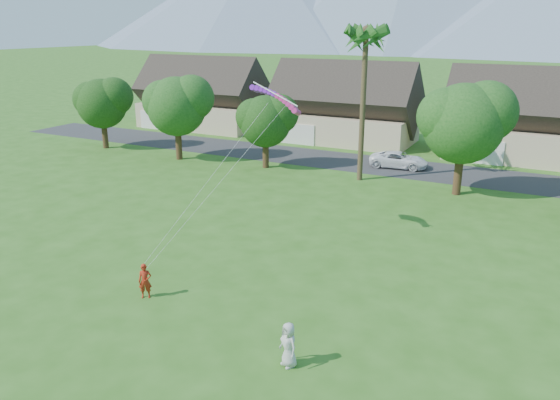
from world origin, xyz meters
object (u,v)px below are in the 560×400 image
Objects in this scene: watcher at (289,345)px; parafoil_kite at (278,96)px; parked_car at (399,160)px; kite_flyer at (145,281)px.

watcher is 15.29m from parafoil_kite.
watcher is 0.35× the size of parked_car.
watcher is at bearing -63.48° from parafoil_kite.
parafoil_kite is at bearing 168.74° from parked_car.
parafoil_kite reaches higher than parked_car.
kite_flyer is at bearing -162.20° from watcher.
kite_flyer is 0.33× the size of parked_car.
parked_car is at bearing 127.85° from watcher.
parafoil_kite reaches higher than kite_flyer.
kite_flyer is 0.55× the size of parafoil_kite.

